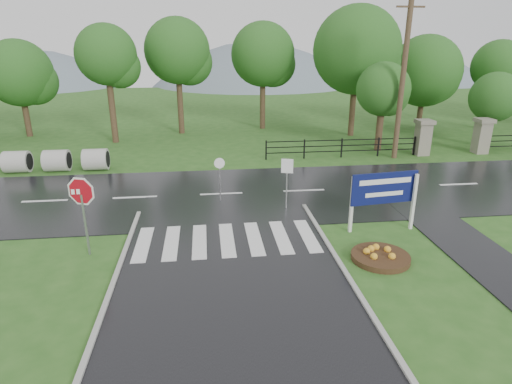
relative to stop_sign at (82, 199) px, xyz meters
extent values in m
plane|color=#2B591D|center=(4.73, -4.53, -2.03)|extent=(120.00, 120.00, 0.00)
cube|color=black|center=(4.73, 5.47, -2.03)|extent=(90.00, 8.00, 0.04)
cube|color=black|center=(13.23, -0.53, -2.03)|extent=(2.20, 11.00, 0.04)
cube|color=silver|center=(1.73, 0.47, -1.97)|extent=(0.50, 2.80, 0.02)
cube|color=silver|center=(2.73, 0.47, -1.97)|extent=(0.50, 2.80, 0.02)
cube|color=silver|center=(3.73, 0.47, -1.97)|extent=(0.50, 2.80, 0.02)
cube|color=silver|center=(4.73, 0.47, -1.97)|extent=(0.50, 2.80, 0.02)
cube|color=silver|center=(5.73, 0.47, -1.97)|extent=(0.50, 2.80, 0.02)
cube|color=silver|center=(6.73, 0.47, -1.97)|extent=(0.50, 2.80, 0.02)
cube|color=silver|center=(7.73, 0.47, -1.97)|extent=(0.50, 2.80, 0.02)
cube|color=gray|center=(17.73, 11.47, -1.03)|extent=(0.80, 0.80, 2.00)
cube|color=#6B6659|center=(17.73, 11.47, 0.09)|extent=(1.00, 1.00, 0.24)
cube|color=gray|center=(21.73, 11.47, -1.03)|extent=(0.80, 0.80, 2.00)
cube|color=#6B6659|center=(21.73, 11.47, 0.09)|extent=(1.00, 1.00, 0.24)
cube|color=black|center=(12.48, 11.47, -1.63)|extent=(9.50, 0.05, 0.05)
cube|color=black|center=(12.48, 11.47, -1.28)|extent=(9.50, 0.05, 0.05)
cube|color=black|center=(12.48, 11.47, -0.93)|extent=(9.50, 0.05, 0.05)
cube|color=black|center=(7.73, 11.47, -1.43)|extent=(0.08, 0.08, 1.20)
cube|color=black|center=(17.23, 11.47, -1.43)|extent=(0.08, 0.08, 1.20)
cube|color=black|center=(22.23, 11.47, -1.43)|extent=(0.08, 0.08, 1.20)
sphere|color=slate|center=(-23.27, 60.47, -16.43)|extent=(40.00, 40.00, 40.00)
sphere|color=slate|center=(12.73, 60.47, -19.31)|extent=(48.00, 48.00, 48.00)
sphere|color=slate|center=(40.73, 60.47, -14.99)|extent=(36.00, 36.00, 36.00)
cylinder|color=#9E9B93|center=(-6.28, 10.47, -1.43)|extent=(1.30, 1.20, 1.20)
cylinder|color=#9E9B93|center=(-4.18, 10.47, -1.43)|extent=(1.30, 1.20, 1.20)
cylinder|color=#9E9B93|center=(-2.08, 10.47, -1.43)|extent=(1.30, 1.20, 1.20)
cube|color=#939399|center=(0.00, 0.00, -0.94)|extent=(0.07, 0.07, 2.18)
cylinder|color=white|center=(0.00, 0.01, 0.26)|extent=(1.24, 0.46, 1.31)
cylinder|color=#AB0B19|center=(0.00, 0.00, 0.26)|extent=(1.08, 0.41, 1.14)
cube|color=silver|center=(9.44, 0.72, -0.92)|extent=(0.12, 0.12, 2.22)
cube|color=silver|center=(11.88, 0.72, -0.92)|extent=(0.12, 0.12, 2.22)
cube|color=#0C124D|center=(10.66, 0.72, -0.32)|extent=(2.65, 0.38, 1.22)
cube|color=white|center=(10.66, 0.68, -0.04)|extent=(2.09, 0.26, 0.20)
cube|color=white|center=(10.66, 0.68, -0.54)|extent=(1.54, 0.19, 0.17)
cylinder|color=#332111|center=(9.73, -1.56, -1.94)|extent=(1.94, 1.94, 0.19)
cube|color=#939399|center=(7.45, 3.31, -0.97)|extent=(0.04, 0.04, 2.12)
cube|color=white|center=(7.45, 3.29, -0.08)|extent=(0.49, 0.17, 0.61)
cylinder|color=#939399|center=(4.66, 4.60, -1.08)|extent=(0.06, 0.06, 1.90)
cylinder|color=white|center=(4.66, 4.58, -0.23)|extent=(0.47, 0.06, 0.47)
cylinder|color=#473523|center=(15.73, 10.97, 2.67)|extent=(0.31, 0.31, 9.41)
cube|color=brown|center=(15.73, 10.97, 6.65)|extent=(1.68, 0.13, 0.10)
cylinder|color=#3D2B1C|center=(15.45, 12.97, -0.37)|extent=(0.48, 0.48, 3.32)
sphere|color=#1F541A|center=(15.45, 12.97, 1.96)|extent=(3.41, 3.41, 3.41)
cylinder|color=#3D2B1C|center=(23.23, 12.97, -0.63)|extent=(0.41, 0.41, 2.81)
sphere|color=#1F541A|center=(23.23, 12.97, 1.34)|extent=(3.26, 3.26, 3.26)
camera|label=1|loc=(4.10, -13.67, 4.89)|focal=30.00mm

